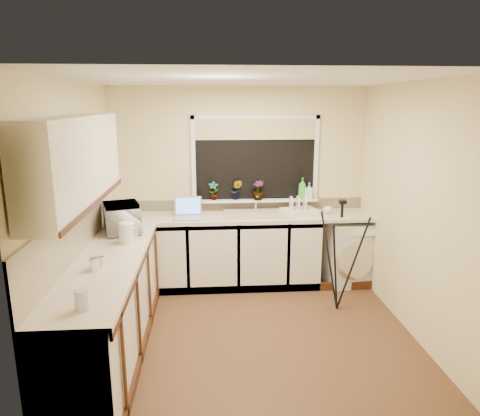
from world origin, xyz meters
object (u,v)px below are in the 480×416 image
at_px(glass_jug, 82,300).
at_px(steel_jar, 94,264).
at_px(tripod, 340,256).
at_px(washing_machine, 348,251).
at_px(laptop, 188,212).
at_px(plant_c, 258,190).
at_px(cup_left, 99,263).
at_px(microwave, 122,218).
at_px(soap_bottle_clear, 309,191).
at_px(kettle, 127,233).
at_px(plant_b, 236,190).
at_px(dish_rack, 299,212).
at_px(soap_bottle_green, 302,188).
at_px(plant_a, 214,191).
at_px(cup_back, 327,210).

relative_size(glass_jug, steel_jar, 1.30).
xyz_separation_m(tripod, glass_jug, (-2.27, -1.66, 0.35)).
xyz_separation_m(washing_machine, laptop, (-2.01, -0.04, 0.56)).
height_order(plant_c, cup_left, plant_c).
relative_size(washing_machine, glass_jug, 5.70).
distance_m(glass_jug, cup_left, 0.77).
bearing_deg(plant_c, glass_jug, -119.42).
xyz_separation_m(tripod, microwave, (-2.34, 0.19, 0.42)).
bearing_deg(soap_bottle_clear, tripod, -82.30).
bearing_deg(kettle, washing_machine, 21.04).
distance_m(tripod, cup_left, 2.52).
bearing_deg(plant_b, kettle, -133.24).
height_order(microwave, cup_left, microwave).
bearing_deg(kettle, laptop, 59.68).
distance_m(dish_rack, plant_c, 0.58).
relative_size(plant_c, soap_bottle_clear, 1.19).
xyz_separation_m(glass_jug, soap_bottle_green, (2.05, 2.65, 0.21)).
height_order(washing_machine, plant_c, plant_c).
bearing_deg(tripod, plant_b, 138.43).
xyz_separation_m(washing_machine, cup_left, (-2.68, -1.65, 0.54)).
xyz_separation_m(plant_a, soap_bottle_green, (1.13, 0.01, 0.02)).
distance_m(kettle, cup_left, 0.67).
bearing_deg(tripod, soap_bottle_clear, 99.58).
bearing_deg(kettle, soap_bottle_green, 31.39).
relative_size(steel_jar, microwave, 0.21).
height_order(tripod, plant_a, plant_a).
distance_m(plant_b, cup_back, 1.17).
distance_m(kettle, glass_jug, 1.43).
distance_m(dish_rack, glass_jug, 3.14).
bearing_deg(glass_jug, tripod, 36.15).
bearing_deg(kettle, microwave, 105.66).
bearing_deg(plant_a, cup_back, -7.87).
relative_size(steel_jar, soap_bottle_green, 0.40).
distance_m(tripod, microwave, 2.39).
xyz_separation_m(washing_machine, steel_jar, (-2.70, -1.71, 0.55)).
distance_m(glass_jug, plant_c, 3.02).
height_order(steel_jar, plant_a, plant_a).
distance_m(steel_jar, plant_c, 2.49).
relative_size(tripod, microwave, 2.36).
bearing_deg(cup_left, dish_rack, 39.37).
distance_m(glass_jug, soap_bottle_green, 3.35).
xyz_separation_m(kettle, tripod, (2.22, 0.23, -0.37)).
height_order(glass_jug, plant_c, plant_c).
xyz_separation_m(kettle, glass_jug, (-0.05, -1.43, -0.03)).
bearing_deg(plant_c, soap_bottle_green, 2.53).
bearing_deg(kettle, plant_b, 46.76).
distance_m(tripod, steel_jar, 2.57).
xyz_separation_m(washing_machine, plant_a, (-1.69, 0.23, 0.77)).
bearing_deg(plant_a, soap_bottle_clear, 0.00).
relative_size(microwave, soap_bottle_green, 1.96).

